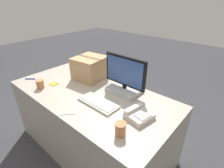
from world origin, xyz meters
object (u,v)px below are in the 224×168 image
at_px(spoon, 71,114).
at_px(cardboard_box, 90,68).
at_px(pen_marker, 30,79).
at_px(paper_cup_right, 120,129).
at_px(desk_phone, 139,115).
at_px(monitor, 125,80).
at_px(keyboard, 98,103).
at_px(sticky_note_pad, 54,84).
at_px(paper_cup_left, 40,84).

height_order(spoon, cardboard_box, cardboard_box).
distance_m(spoon, pen_marker, 0.94).
bearing_deg(paper_cup_right, spoon, -169.40).
height_order(paper_cup_right, pen_marker, paper_cup_right).
height_order(desk_phone, paper_cup_right, paper_cup_right).
bearing_deg(monitor, pen_marker, -153.35).
bearing_deg(monitor, keyboard, -96.77).
distance_m(monitor, sticky_note_pad, 0.83).
bearing_deg(paper_cup_left, paper_cup_right, 1.27).
bearing_deg(desk_phone, keyboard, -158.60).
xyz_separation_m(paper_cup_left, sticky_note_pad, (0.02, 0.15, -0.05)).
distance_m(paper_cup_left, spoon, 0.64).
height_order(paper_cup_left, cardboard_box, cardboard_box).
bearing_deg(pen_marker, paper_cup_right, 140.10).
bearing_deg(pen_marker, spoon, 134.68).
relative_size(pen_marker, sticky_note_pad, 1.15).
distance_m(monitor, cardboard_box, 0.52).
xyz_separation_m(keyboard, pen_marker, (-1.00, -0.17, -0.01)).
height_order(paper_cup_right, spoon, paper_cup_right).
relative_size(desk_phone, paper_cup_right, 2.21).
distance_m(paper_cup_left, sticky_note_pad, 0.16).
bearing_deg(pen_marker, desk_phone, 150.53).
relative_size(monitor, keyboard, 1.18).
distance_m(keyboard, paper_cup_right, 0.45).
bearing_deg(paper_cup_left, keyboard, 16.02).
relative_size(monitor, paper_cup_right, 4.62).
height_order(desk_phone, paper_cup_left, paper_cup_left).
relative_size(paper_cup_right, sticky_note_pad, 1.19).
height_order(desk_phone, sticky_note_pad, desk_phone).
bearing_deg(desk_phone, spoon, -133.39).
bearing_deg(sticky_note_pad, cardboard_box, 64.33).
height_order(paper_cup_right, cardboard_box, cardboard_box).
xyz_separation_m(desk_phone, paper_cup_right, (0.01, -0.26, 0.02)).
height_order(monitor, spoon, monitor).
height_order(monitor, pen_marker, monitor).
relative_size(paper_cup_right, pen_marker, 1.03).
height_order(keyboard, sticky_note_pad, keyboard).
height_order(paper_cup_left, spoon, paper_cup_left).
distance_m(desk_phone, pen_marker, 1.42).
xyz_separation_m(desk_phone, pen_marker, (-1.39, -0.26, -0.02)).
relative_size(monitor, pen_marker, 4.75).
relative_size(keyboard, desk_phone, 1.77).
height_order(keyboard, desk_phone, desk_phone).
bearing_deg(monitor, spoon, -99.59).
height_order(desk_phone, pen_marker, desk_phone).
distance_m(cardboard_box, pen_marker, 0.74).
xyz_separation_m(keyboard, paper_cup_right, (0.41, -0.17, 0.04)).
height_order(desk_phone, spoon, desk_phone).
height_order(paper_cup_left, paper_cup_right, paper_cup_right).
distance_m(paper_cup_right, sticky_note_pad, 1.09).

